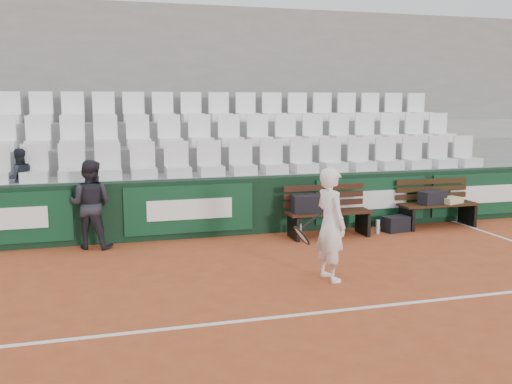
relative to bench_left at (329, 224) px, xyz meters
name	(u,v)px	position (x,y,z in m)	size (l,w,h in m)	color
ground	(266,319)	(-2.15, -3.34, -0.23)	(80.00, 80.00, 0.00)	#AC4B26
court_baseline	(266,318)	(-2.15, -3.34, -0.22)	(18.00, 0.06, 0.01)	white
back_barrier	(204,208)	(-2.08, 0.65, 0.28)	(18.00, 0.34, 1.00)	black
grandstand_tier_front	(194,202)	(-2.15, 1.28, 0.28)	(18.00, 0.95, 1.00)	gray
grandstand_tier_mid	(185,183)	(-2.15, 2.23, 0.50)	(18.00, 0.95, 1.45)	gray
grandstand_tier_back	(178,166)	(-2.15, 3.18, 0.72)	(18.00, 0.95, 1.90)	#979895
grandstand_rear_wall	(173,107)	(-2.15, 3.81, 1.98)	(18.00, 0.30, 4.40)	gray
seat_row_front	(194,159)	(-2.15, 1.11, 1.09)	(11.90, 0.44, 0.63)	silver
seat_row_mid	(186,131)	(-2.15, 2.06, 1.54)	(11.90, 0.44, 0.63)	white
seat_row_back	(178,107)	(-2.15, 3.01, 1.99)	(11.90, 0.44, 0.63)	white
bench_left	(329,224)	(0.00, 0.00, 0.00)	(1.50, 0.56, 0.45)	#361B10
bench_right	(438,215)	(2.27, 0.16, 0.00)	(1.50, 0.56, 0.45)	#341F0F
sports_bag_left	(312,204)	(-0.31, 0.01, 0.37)	(0.68, 0.29, 0.29)	black
sports_bag_right	(432,198)	(2.11, 0.12, 0.35)	(0.53, 0.24, 0.24)	black
towel	(451,200)	(2.50, 0.12, 0.28)	(0.40, 0.29, 0.11)	#C9BC82
sports_bag_ground	(396,224)	(1.32, 0.02, -0.09)	(0.46, 0.28, 0.28)	black
water_bottle_near	(300,230)	(-0.50, 0.10, -0.11)	(0.07, 0.07, 0.24)	silver
water_bottle_far	(378,227)	(0.92, -0.05, -0.10)	(0.07, 0.07, 0.25)	silver
tennis_player	(330,224)	(-0.95, -2.25, 0.52)	(0.72, 0.60, 1.49)	white
ball_kid	(90,204)	(-3.97, 0.32, 0.49)	(0.69, 0.54, 1.42)	black
spectator_c	(18,152)	(-5.09, 1.16, 1.28)	(0.49, 0.38, 1.01)	black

